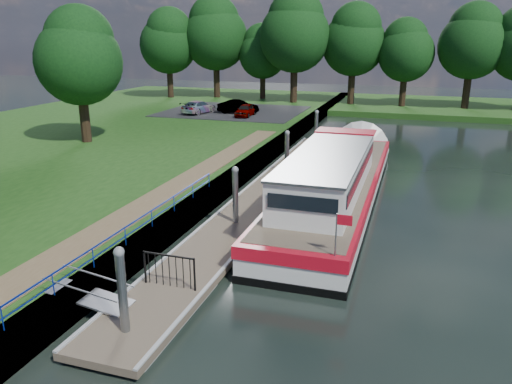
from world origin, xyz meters
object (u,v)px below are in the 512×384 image
(car_c, at_px, (199,107))
(car_a, at_px, (245,110))
(car_b, at_px, (238,107))
(barge, at_px, (337,180))
(pontoon, at_px, (265,197))

(car_c, bearing_deg, car_a, -173.71)
(car_b, bearing_deg, car_a, -141.63)
(car_c, bearing_deg, car_b, -153.46)
(car_a, bearing_deg, car_b, 129.49)
(barge, height_order, car_b, barge)
(car_a, xyz_separation_m, car_c, (-5.15, 0.45, 0.04))
(car_a, bearing_deg, barge, -61.12)
(barge, distance_m, car_a, 24.14)
(car_a, height_order, car_c, car_c)
(car_b, distance_m, car_c, 3.99)
(car_b, bearing_deg, pontoon, -159.72)
(pontoon, xyz_separation_m, car_b, (-9.95, 23.45, 1.32))
(pontoon, bearing_deg, car_b, 113.00)
(pontoon, relative_size, barge, 1.42)
(barge, bearing_deg, car_a, 120.48)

